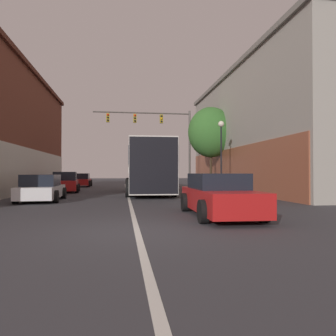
# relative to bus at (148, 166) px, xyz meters

# --- Properties ---
(ground_plane) EXTENTS (160.00, 160.00, 0.00)m
(ground_plane) POSITION_rel_bus_xyz_m (-1.33, -13.82, -1.83)
(ground_plane) COLOR #38383D
(lane_center_line) EXTENTS (0.14, 38.52, 0.01)m
(lane_center_line) POSITION_rel_bus_xyz_m (-1.33, -0.56, -1.82)
(lane_center_line) COLOR silver
(lane_center_line) RESTS_ON ground_plane
(building_right_storefront) EXTENTS (9.53, 22.10, 8.96)m
(building_right_storefront) POSITION_rel_bus_xyz_m (10.71, 2.06, 2.78)
(building_right_storefront) COLOR #9E998E
(building_right_storefront) RESTS_ON ground_plane
(bus) EXTENTS (3.02, 10.10, 3.25)m
(bus) POSITION_rel_bus_xyz_m (0.00, 0.00, 0.00)
(bus) COLOR silver
(bus) RESTS_ON ground_plane
(hatchback_foreground) EXTENTS (1.97, 4.63, 1.33)m
(hatchback_foreground) POSITION_rel_bus_xyz_m (1.33, -11.50, -1.19)
(hatchback_foreground) COLOR red
(hatchback_foreground) RESTS_ON ground_plane
(parked_car_left_near) EXTENTS (2.16, 3.97, 1.43)m
(parked_car_left_near) POSITION_rel_bus_xyz_m (-5.64, 2.32, -1.16)
(parked_car_left_near) COLOR red
(parked_car_left_near) RESTS_ON ground_plane
(parked_car_left_mid) EXTENTS (2.05, 4.43, 1.27)m
(parked_car_left_mid) POSITION_rel_bus_xyz_m (-5.55, -4.92, -1.22)
(parked_car_left_mid) COLOR silver
(parked_car_left_mid) RESTS_ON ground_plane
(parked_car_left_far) EXTENTS (2.01, 3.97, 1.32)m
(parked_car_left_far) POSITION_rel_bus_xyz_m (-5.75, 12.04, -1.19)
(parked_car_left_far) COLOR red
(parked_car_left_far) RESTS_ON ground_plane
(traffic_signal_gantry) EXTENTS (9.02, 0.36, 7.22)m
(traffic_signal_gantry) POSITION_rel_bus_xyz_m (1.69, 8.69, 3.56)
(traffic_signal_gantry) COLOR #514C47
(traffic_signal_gantry) RESTS_ON ground_plane
(street_lamp) EXTENTS (0.39, 0.39, 4.73)m
(street_lamp) POSITION_rel_bus_xyz_m (4.67, -0.98, 1.30)
(street_lamp) COLOR black
(street_lamp) RESTS_ON ground_plane
(street_tree_near) EXTENTS (3.68, 3.31, 6.66)m
(street_tree_near) POSITION_rel_bus_xyz_m (5.38, 4.07, 2.80)
(street_tree_near) COLOR #3D2D1E
(street_tree_near) RESTS_ON ground_plane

